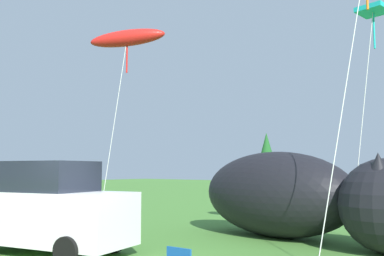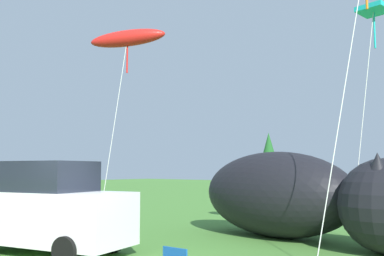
{
  "view_description": "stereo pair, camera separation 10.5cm",
  "coord_description": "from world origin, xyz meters",
  "px_view_note": "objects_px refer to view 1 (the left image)",
  "views": [
    {
      "loc": [
        7.62,
        -5.29,
        2.04
      ],
      "look_at": [
        -1.49,
        5.63,
        3.42
      ],
      "focal_mm": 40.0,
      "sensor_mm": 36.0,
      "label": 1
    },
    {
      "loc": [
        7.7,
        -5.22,
        2.04
      ],
      "look_at": [
        -1.49,
        5.63,
        3.42
      ],
      "focal_mm": 40.0,
      "sensor_mm": 36.0,
      "label": 2
    }
  ],
  "objects_px": {
    "kite_teal_diamond": "(373,14)",
    "kite_red_lizard": "(127,39)",
    "inflatable_cat": "(297,199)",
    "parked_car": "(50,208)"
  },
  "relations": [
    {
      "from": "kite_teal_diamond",
      "to": "kite_red_lizard",
      "type": "distance_m",
      "value": 8.54
    },
    {
      "from": "inflatable_cat",
      "to": "kite_red_lizard",
      "type": "relative_size",
      "value": 1.02
    },
    {
      "from": "parked_car",
      "to": "kite_teal_diamond",
      "type": "height_order",
      "value": "kite_teal_diamond"
    },
    {
      "from": "parked_car",
      "to": "inflatable_cat",
      "type": "bearing_deg",
      "value": 42.72
    },
    {
      "from": "parked_car",
      "to": "kite_teal_diamond",
      "type": "bearing_deg",
      "value": 43.98
    },
    {
      "from": "parked_car",
      "to": "kite_red_lizard",
      "type": "xyz_separation_m",
      "value": [
        -2.19,
        4.34,
        5.75
      ]
    },
    {
      "from": "parked_car",
      "to": "kite_red_lizard",
      "type": "height_order",
      "value": "kite_red_lizard"
    },
    {
      "from": "inflatable_cat",
      "to": "kite_teal_diamond",
      "type": "distance_m",
      "value": 6.73
    },
    {
      "from": "inflatable_cat",
      "to": "kite_teal_diamond",
      "type": "xyz_separation_m",
      "value": [
        1.53,
        2.72,
        5.96
      ]
    },
    {
      "from": "inflatable_cat",
      "to": "kite_red_lizard",
      "type": "bearing_deg",
      "value": -156.92
    }
  ]
}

